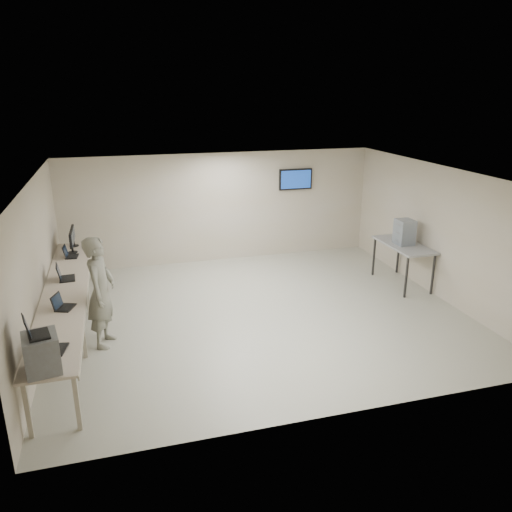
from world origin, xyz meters
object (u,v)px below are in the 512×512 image
object	(u,v)px
equipment_box	(42,353)
side_table	(404,247)
workbench	(66,294)
soldier	(101,292)

from	to	relation	value
equipment_box	side_table	distance (m)	7.99
workbench	soldier	size ratio (longest dim) A/B	3.03
soldier	side_table	size ratio (longest dim) A/B	1.22
soldier	side_table	xyz separation A→B (m)	(6.57, 1.09, -0.09)
soldier	workbench	bearing A→B (deg)	67.95
workbench	side_table	size ratio (longest dim) A/B	3.69
equipment_box	side_table	xyz separation A→B (m)	(7.25, 3.36, -0.24)
soldier	side_table	bearing A→B (deg)	-64.42
workbench	soldier	world-z (taller)	soldier
workbench	side_table	bearing A→B (deg)	4.82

